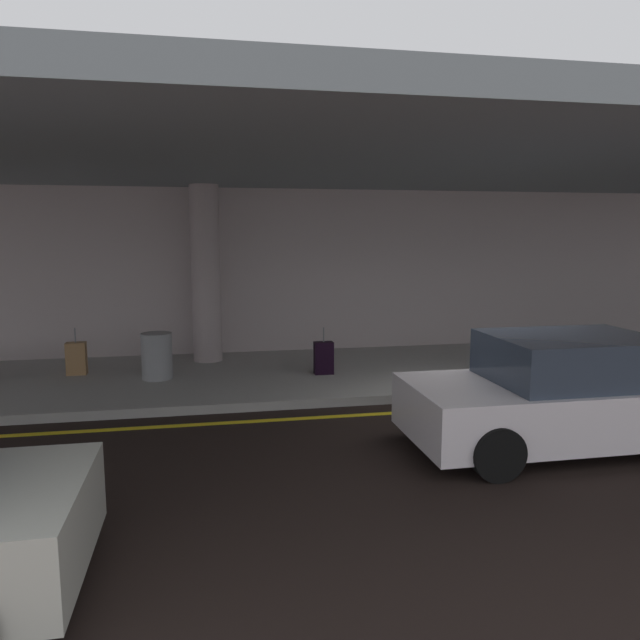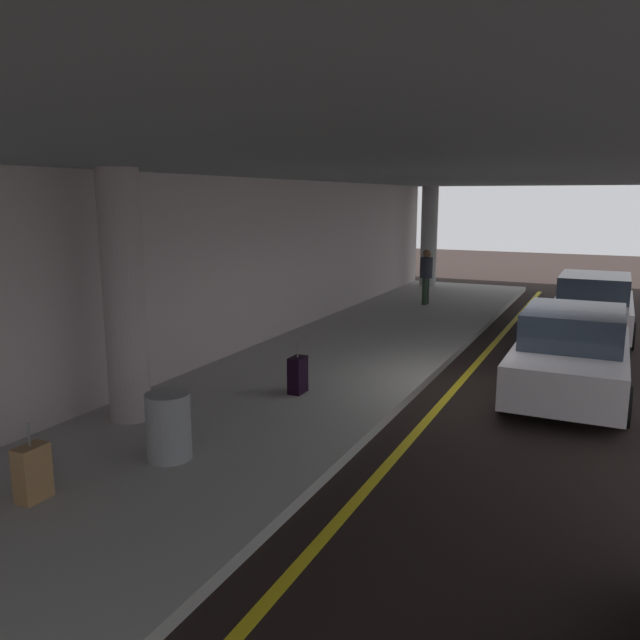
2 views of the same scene
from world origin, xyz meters
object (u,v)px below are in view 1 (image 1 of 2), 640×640
(suitcase_upright_primary, at_px, (324,358))
(support_column_left_mid, at_px, (206,274))
(suitcase_upright_secondary, at_px, (76,358))
(trash_bin_steel, at_px, (157,356))
(car_white_no2, at_px, (565,395))

(suitcase_upright_primary, bearing_deg, support_column_left_mid, 158.61)
(suitcase_upright_secondary, bearing_deg, support_column_left_mid, 35.91)
(suitcase_upright_primary, xyz_separation_m, trash_bin_steel, (-3.09, 0.22, 0.11))
(car_white_no2, distance_m, suitcase_upright_secondary, 8.60)
(car_white_no2, xyz_separation_m, suitcase_upright_secondary, (-7.03, 4.95, -0.25))
(suitcase_upright_secondary, height_order, trash_bin_steel, suitcase_upright_secondary)
(support_column_left_mid, relative_size, suitcase_upright_secondary, 4.06)
(suitcase_upright_secondary, bearing_deg, suitcase_upright_primary, 6.68)
(suitcase_upright_primary, distance_m, trash_bin_steel, 3.10)
(car_white_no2, relative_size, suitcase_upright_primary, 4.56)
(car_white_no2, bearing_deg, suitcase_upright_secondary, 147.58)
(trash_bin_steel, bearing_deg, support_column_left_mid, 57.42)
(car_white_no2, xyz_separation_m, suitcase_upright_primary, (-2.41, 4.10, -0.25))
(support_column_left_mid, distance_m, suitcase_upright_primary, 3.13)
(car_white_no2, height_order, trash_bin_steel, car_white_no2)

